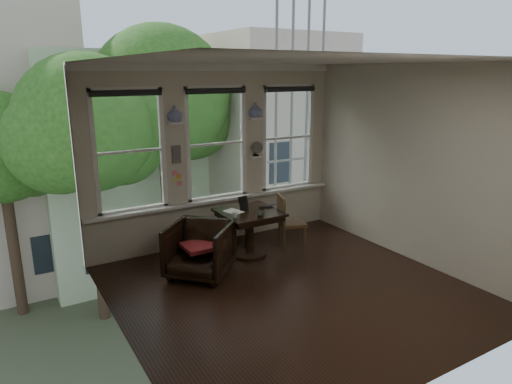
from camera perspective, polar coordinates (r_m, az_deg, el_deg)
ground at (r=6.36m, az=4.34°, el=-12.07°), size 4.50×4.50×0.00m
ceiling at (r=5.68m, az=4.95°, el=16.05°), size 4.50×4.50×0.00m
wall_back at (r=7.74m, az=-5.09°, el=4.56°), size 4.50×0.00×4.50m
wall_front at (r=4.29m, az=22.36°, el=-5.02°), size 4.50×0.00×4.50m
wall_left at (r=4.93m, az=-17.25°, el=-2.05°), size 0.00×4.50×4.50m
wall_right at (r=7.35m, az=19.10°, el=3.25°), size 0.00×4.50×4.50m
window_left at (r=7.20m, az=-15.59°, el=4.92°), size 1.10×0.12×1.90m
window_center at (r=7.71m, az=-5.13°, el=6.02°), size 1.10×0.12×1.90m
window_right at (r=8.43m, az=3.83°, el=6.81°), size 1.10×0.12×1.90m
shelf_left at (r=7.28m, az=-10.05°, el=8.51°), size 0.26×0.16×0.03m
shelf_right at (r=7.91m, az=-0.08°, el=9.23°), size 0.26×0.16×0.03m
intercom at (r=7.38m, az=-9.96°, el=4.67°), size 0.14×0.06×0.28m
sticky_notes at (r=7.45m, az=-9.85°, el=2.03°), size 0.16×0.01×0.24m
desk_fan at (r=7.97m, az=-0.01°, el=5.13°), size 0.20×0.20×0.24m
vase_left at (r=7.27m, az=-10.10°, el=9.60°), size 0.24×0.24×0.25m
vase_right at (r=7.90m, az=-0.08°, el=10.23°), size 0.24×0.24×0.25m
table at (r=7.29m, az=-0.85°, el=-5.21°), size 0.90×0.90×0.75m
armchair_left at (r=6.65m, az=-7.08°, el=-7.19°), size 1.21×1.21×0.79m
cushion_red at (r=6.62m, az=-7.09°, el=-6.75°), size 0.45×0.45×0.06m
side_chair_right at (r=7.57m, az=4.52°, el=-3.80°), size 0.53×0.53×0.92m
laptop at (r=7.36m, az=1.58°, el=-1.84°), size 0.34×0.27×0.02m
mug at (r=6.84m, az=-2.61°, el=-2.88°), size 0.10×0.10×0.09m
drinking_glass at (r=6.89m, az=0.53°, el=-2.67°), size 0.15×0.15×0.10m
tablet at (r=7.20m, az=-1.58°, el=-1.41°), size 0.17×0.10×0.22m
papers at (r=7.15m, az=-2.84°, el=-2.44°), size 0.29×0.34×0.00m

